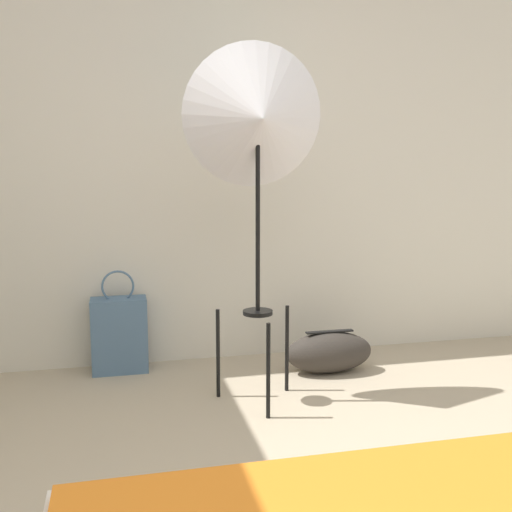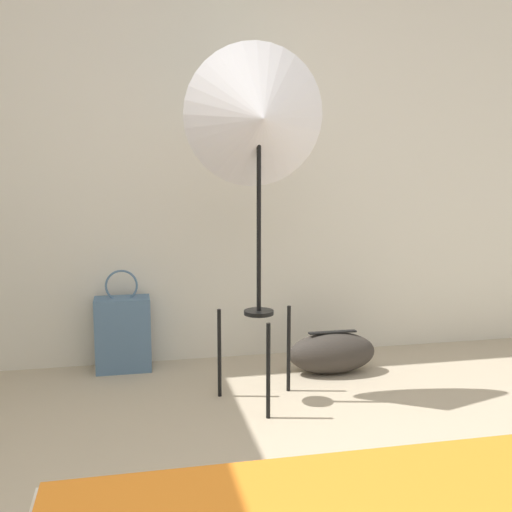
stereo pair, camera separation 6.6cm
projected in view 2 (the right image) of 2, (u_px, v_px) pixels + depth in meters
The scene contains 4 objects.
wall_back at pixel (202, 145), 3.55m from camera, with size 8.00×0.05×2.60m.
photo_umbrella at pixel (259, 120), 2.82m from camera, with size 0.70×0.38×1.77m.
tote_bag at pixel (123, 333), 3.46m from camera, with size 0.31×0.17×0.59m.
duffel_bag at pixel (332, 353), 3.43m from camera, with size 0.51×0.24×0.24m.
Camera 2 is at (-0.43, -1.14, 1.17)m, focal length 42.00 mm.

